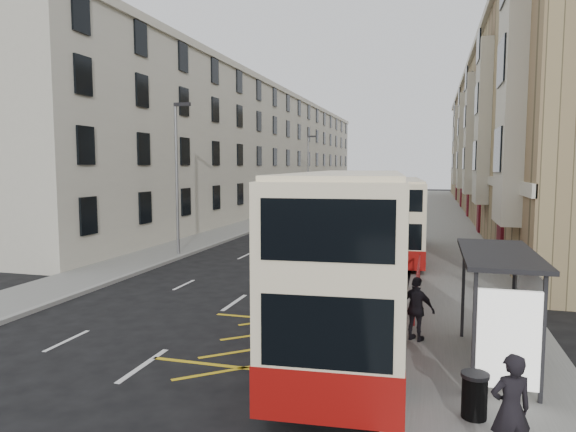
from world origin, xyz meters
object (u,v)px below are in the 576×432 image
(street_lamp_far, at_px, (309,168))
(pedestrian_far, at_px, (417,309))
(car_silver, at_px, (340,198))
(car_dark, at_px, (363,193))
(pedestrian_near, at_px, (511,410))
(litter_bin, at_px, (475,395))
(street_lamp_near, at_px, (178,170))
(double_decker_rear, at_px, (397,217))
(bus_shelter, at_px, (507,286))
(pedestrian_mid, at_px, (525,286))
(white_van, at_px, (335,206))
(car_red, at_px, (400,193))
(double_decker_front, at_px, (352,254))

(street_lamp_far, height_order, pedestrian_far, street_lamp_far)
(car_silver, relative_size, car_dark, 1.13)
(pedestrian_near, bearing_deg, litter_bin, -93.25)
(street_lamp_near, xyz_separation_m, car_dark, (2.60, 56.36, -3.98))
(litter_bin, height_order, car_dark, car_dark)
(litter_bin, height_order, pedestrian_near, pedestrian_near)
(double_decker_rear, bearing_deg, litter_bin, -85.78)
(bus_shelter, bearing_deg, street_lamp_far, 109.12)
(bus_shelter, xyz_separation_m, car_silver, (-12.99, 52.62, -1.37))
(litter_bin, bearing_deg, car_dark, 98.99)
(pedestrian_mid, relative_size, white_van, 0.37)
(car_red, bearing_deg, pedestrian_far, 74.17)
(street_lamp_far, xyz_separation_m, pedestrian_near, (14.28, -46.36, -3.58))
(double_decker_front, bearing_deg, bus_shelter, -30.49)
(double_decker_front, distance_m, pedestrian_near, 6.87)
(bus_shelter, bearing_deg, car_dark, 99.97)
(pedestrian_near, xyz_separation_m, car_red, (-5.88, 70.62, -0.27))
(bus_shelter, xyz_separation_m, pedestrian_far, (-1.99, 1.60, -1.12))
(double_decker_front, bearing_deg, car_silver, 95.83)
(car_dark, bearing_deg, car_red, -5.12)
(street_lamp_far, distance_m, litter_bin, 47.16)
(double_decker_rear, relative_size, pedestrian_mid, 5.85)
(street_lamp_near, distance_m, street_lamp_far, 30.00)
(street_lamp_far, height_order, litter_bin, street_lamp_far)
(pedestrian_near, relative_size, car_dark, 0.45)
(street_lamp_far, relative_size, car_dark, 2.00)
(double_decker_front, distance_m, white_van, 39.95)
(double_decker_front, relative_size, car_silver, 2.63)
(street_lamp_near, bearing_deg, bus_shelter, -40.14)
(double_decker_rear, height_order, pedestrian_mid, double_decker_rear)
(double_decker_front, xyz_separation_m, double_decker_rear, (0.39, 13.52, -0.26))
(street_lamp_far, bearing_deg, litter_bin, -72.83)
(white_van, distance_m, car_dark, 27.73)
(double_decker_front, xyz_separation_m, white_van, (-7.67, 39.17, -1.69))
(bus_shelter, distance_m, white_van, 42.63)
(double_decker_front, bearing_deg, street_lamp_far, 100.62)
(double_decker_rear, xyz_separation_m, car_red, (-2.88, 51.28, -1.34))
(bus_shelter, height_order, car_dark, bus_shelter)
(bus_shelter, relative_size, car_dark, 1.06)
(double_decker_rear, relative_size, pedestrian_near, 5.88)
(double_decker_front, xyz_separation_m, pedestrian_mid, (5.05, 3.30, -1.32))
(litter_bin, relative_size, pedestrian_far, 0.49)
(street_lamp_near, bearing_deg, double_decker_rear, 14.82)
(white_van, height_order, car_dark, white_van)
(street_lamp_far, relative_size, double_decker_rear, 0.76)
(pedestrian_far, bearing_deg, car_silver, -53.15)
(street_lamp_near, distance_m, litter_bin, 20.75)
(street_lamp_far, distance_m, pedestrian_far, 42.87)
(litter_bin, bearing_deg, double_decker_front, 124.39)
(street_lamp_near, xyz_separation_m, street_lamp_far, (0.00, 30.00, 0.00))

